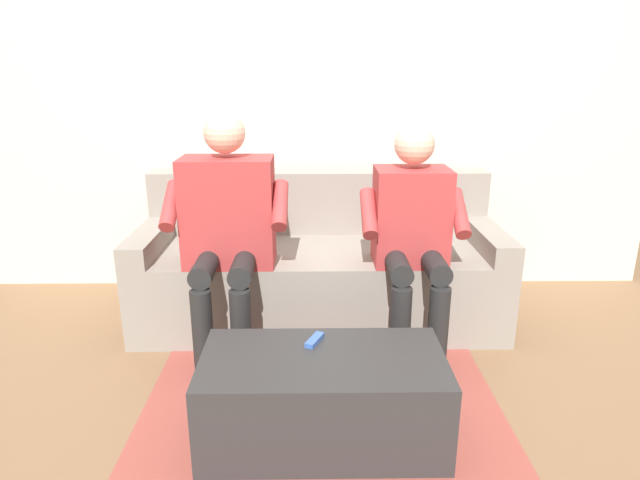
# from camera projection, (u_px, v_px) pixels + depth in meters

# --- Properties ---
(ground_plane) EXTENTS (8.00, 8.00, 0.00)m
(ground_plane) POSITION_uv_depth(u_px,v_px,m) (321.00, 381.00, 2.58)
(ground_plane) COLOR #846042
(back_wall) EXTENTS (4.38, 0.06, 2.47)m
(back_wall) POSITION_uv_depth(u_px,v_px,m) (318.00, 98.00, 3.43)
(back_wall) COLOR beige
(back_wall) RESTS_ON ground
(couch) EXTENTS (2.04, 0.82, 0.82)m
(couch) POSITION_uv_depth(u_px,v_px,m) (319.00, 267.00, 3.21)
(couch) COLOR gray
(couch) RESTS_ON ground
(coffee_table) EXTENTS (0.94, 0.48, 0.36)m
(coffee_table) POSITION_uv_depth(u_px,v_px,m) (323.00, 398.00, 2.14)
(coffee_table) COLOR #2D2D2D
(coffee_table) RESTS_ON ground
(person_left_seated) EXTENTS (0.52, 0.55, 1.16)m
(person_left_seated) POSITION_uv_depth(u_px,v_px,m) (413.00, 226.00, 2.74)
(person_left_seated) COLOR #B23838
(person_left_seated) RESTS_ON ground
(person_right_seated) EXTENTS (0.61, 0.56, 1.22)m
(person_right_seated) POSITION_uv_depth(u_px,v_px,m) (227.00, 220.00, 2.72)
(person_right_seated) COLOR #B23838
(person_right_seated) RESTS_ON ground
(remote_blue) EXTENTS (0.08, 0.12, 0.02)m
(remote_blue) POSITION_uv_depth(u_px,v_px,m) (315.00, 340.00, 2.20)
(remote_blue) COLOR #3860B7
(remote_blue) RESTS_ON coffee_table
(floor_rug) EXTENTS (1.56, 1.57, 0.01)m
(floor_rug) POSITION_uv_depth(u_px,v_px,m) (322.00, 415.00, 2.32)
(floor_rug) COLOR #9E473D
(floor_rug) RESTS_ON ground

